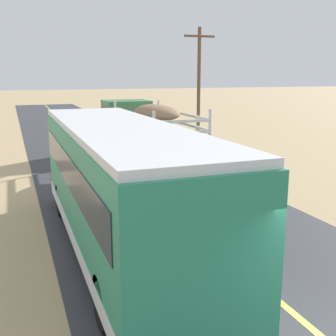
% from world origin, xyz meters
% --- Properties ---
extents(livestock_truck, '(2.53, 9.70, 3.02)m').
position_xyz_m(livestock_truck, '(1.57, 17.20, 1.79)').
color(livestock_truck, '#3F7F4C').
rests_on(livestock_truck, road_surface).
extents(bus, '(2.54, 10.00, 3.21)m').
position_xyz_m(bus, '(-2.28, 5.49, 1.75)').
color(bus, '#2D8C66').
rests_on(bus, road_surface).
extents(power_pole_mid, '(2.20, 0.24, 7.47)m').
position_xyz_m(power_pole_mid, '(7.57, 22.52, 4.02)').
color(power_pole_mid, brown).
rests_on(power_pole_mid, ground).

